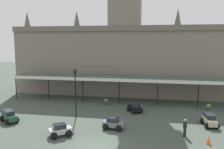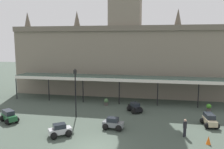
# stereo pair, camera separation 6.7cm
# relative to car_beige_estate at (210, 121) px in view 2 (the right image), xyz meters

# --- Properties ---
(ground_plane) EXTENTS (140.00, 140.00, 0.00)m
(ground_plane) POSITION_rel_car_beige_estate_xyz_m (-10.44, -7.12, -0.56)
(ground_plane) COLOR #404C42
(station_building) EXTENTS (35.78, 5.70, 20.43)m
(station_building) POSITION_rel_car_beige_estate_xyz_m (-10.44, 13.06, 5.98)
(station_building) COLOR slate
(station_building) RESTS_ON ground
(entrance_canopy) EXTENTS (31.46, 3.26, 3.65)m
(entrance_canopy) POSITION_rel_car_beige_estate_xyz_m (-10.44, 8.03, 2.94)
(entrance_canopy) COLOR #38564C
(entrance_canopy) RESTS_ON ground
(car_beige_estate) EXTENTS (1.68, 2.32, 1.27)m
(car_beige_estate) POSITION_rel_car_beige_estate_xyz_m (0.00, 0.00, 0.00)
(car_beige_estate) COLOR tan
(car_beige_estate) RESTS_ON ground
(car_green_estate) EXTENTS (2.42, 2.27, 1.27)m
(car_green_estate) POSITION_rel_car_beige_estate_xyz_m (-21.10, -2.59, 0.00)
(car_green_estate) COLOR #1E512D
(car_green_estate) RESTS_ON ground
(car_black_sedan) EXTENTS (2.11, 2.25, 1.19)m
(car_black_sedan) POSITION_rel_car_beige_estate_xyz_m (-7.99, 3.41, -0.06)
(car_black_sedan) COLOR black
(car_black_sedan) RESTS_ON ground
(car_grey_sedan) EXTENTS (2.14, 1.67, 1.19)m
(car_grey_sedan) POSITION_rel_car_beige_estate_xyz_m (-9.62, -2.63, -0.06)
(car_grey_sedan) COLOR slate
(car_grey_sedan) RESTS_ON ground
(car_silver_sedan) EXTENTS (2.25, 2.14, 1.19)m
(car_silver_sedan) POSITION_rel_car_beige_estate_xyz_m (-14.13, -5.24, -0.06)
(car_silver_sedan) COLOR #B2B5BA
(car_silver_sedan) RESTS_ON ground
(pedestrian_beside_cars) EXTENTS (0.34, 0.36, 1.67)m
(pedestrian_beside_cars) POSITION_rel_car_beige_estate_xyz_m (-2.84, -3.25, 0.34)
(pedestrian_beside_cars) COLOR black
(pedestrian_beside_cars) RESTS_ON ground
(victorian_lamppost) EXTENTS (0.30, 0.30, 5.63)m
(victorian_lamppost) POSITION_rel_car_beige_estate_xyz_m (-14.46, 0.17, 2.88)
(victorian_lamppost) COLOR black
(victorian_lamppost) RESTS_ON ground
(traffic_cone) EXTENTS (0.40, 0.40, 0.72)m
(traffic_cone) POSITION_rel_car_beige_estate_xyz_m (-1.04, -4.56, -0.21)
(traffic_cone) COLOR orange
(traffic_cone) RESTS_ON ground
(planter_near_kerb) EXTENTS (0.60, 0.60, 0.96)m
(planter_near_kerb) POSITION_rel_car_beige_estate_xyz_m (1.05, 5.37, -0.07)
(planter_near_kerb) COLOR #47423D
(planter_near_kerb) RESTS_ON ground
(planter_by_canopy) EXTENTS (0.60, 0.60, 0.96)m
(planter_by_canopy) POSITION_rel_car_beige_estate_xyz_m (-12.08, 5.70, -0.07)
(planter_by_canopy) COLOR #47423D
(planter_by_canopy) RESTS_ON ground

